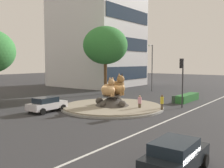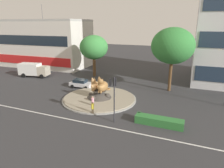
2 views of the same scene
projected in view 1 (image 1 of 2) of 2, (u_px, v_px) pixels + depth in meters
ground_plane at (112, 108)px, 27.82m from camera, size 160.00×160.00×0.00m
lane_centreline at (176, 117)px, 23.40m from camera, size 112.00×0.20×0.01m
roundabout_island at (112, 105)px, 27.79m from camera, size 11.07×11.07×1.41m
cat_statue_calico at (109, 89)px, 27.09m from camera, size 1.50×2.07×2.04m
cat_statue_tabby at (118, 87)px, 27.97m from camera, size 1.69×2.36×2.40m
traffic_light_mast at (182, 72)px, 27.69m from camera, size 0.71×0.61×5.38m
office_tower at (98, 5)px, 53.78m from camera, size 15.80×15.94×33.92m
clipped_hedge_strip at (187, 98)px, 32.68m from camera, size 5.34×1.20×0.90m
second_tree_near_tower at (105, 45)px, 39.42m from camera, size 6.86×6.86×10.48m
streetlight_arm at (152, 65)px, 43.53m from camera, size 1.91×0.46×7.91m
pedestrian_pink_shirt at (140, 103)px, 26.28m from camera, size 0.38×0.38×1.60m
pedestrian_yellow_shirt at (162, 103)px, 25.91m from camera, size 0.33×0.33×1.71m
sedan_on_far_lane at (176, 155)px, 11.58m from camera, size 4.11×2.14×1.52m
hatchback_near_shophouse at (47, 104)px, 25.73m from camera, size 4.10×2.08×1.49m
litter_bin at (174, 99)px, 31.13m from camera, size 0.56×0.56×0.90m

